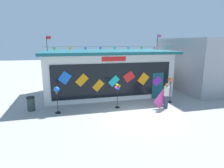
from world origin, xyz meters
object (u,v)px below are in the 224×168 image
object	(u,v)px
wind_spinner_center_left	(171,83)
person_near_camera	(166,96)
kite_shop_building	(106,72)
trash_bin	(31,104)
wind_spinner_far_left	(57,93)
wind_spinner_left	(118,90)
display_kite_on_ground	(162,98)

from	to	relation	value
wind_spinner_center_left	person_near_camera	bearing A→B (deg)	-130.32
kite_shop_building	wind_spinner_center_left	world-z (taller)	kite_shop_building
kite_shop_building	wind_spinner_center_left	bearing A→B (deg)	-43.60
person_near_camera	trash_bin	bearing A→B (deg)	100.79
kite_shop_building	wind_spinner_far_left	distance (m)	5.64
kite_shop_building	wind_spinner_left	size ratio (longest dim) A/B	6.03
wind_spinner_far_left	person_near_camera	bearing A→B (deg)	-6.62
kite_shop_building	wind_spinner_far_left	xyz separation A→B (m)	(-3.95, -3.99, -0.53)
wind_spinner_center_left	person_near_camera	size ratio (longest dim) A/B	1.09
kite_shop_building	display_kite_on_ground	world-z (taller)	kite_shop_building
trash_bin	wind_spinner_center_left	bearing A→B (deg)	-3.58
trash_bin	display_kite_on_ground	bearing A→B (deg)	-10.36
wind_spinner_far_left	wind_spinner_left	world-z (taller)	wind_spinner_left
wind_spinner_left	display_kite_on_ground	bearing A→B (deg)	-12.88
wind_spinner_far_left	wind_spinner_center_left	size ratio (longest dim) A/B	0.91
wind_spinner_left	display_kite_on_ground	world-z (taller)	wind_spinner_left
wind_spinner_far_left	wind_spinner_left	distance (m)	3.82
kite_shop_building	display_kite_on_ground	distance (m)	5.52
kite_shop_building	display_kite_on_ground	bearing A→B (deg)	-59.25
wind_spinner_center_left	wind_spinner_left	bearing A→B (deg)	-176.08
wind_spinner_far_left	wind_spinner_center_left	xyz separation A→B (m)	(7.84, 0.28, 0.14)
trash_bin	display_kite_on_ground	xyz separation A→B (m)	(8.37, -1.53, 0.21)
person_near_camera	trash_bin	xyz separation A→B (m)	(-8.58, 1.68, -0.40)
kite_shop_building	display_kite_on_ground	xyz separation A→B (m)	(2.76, -4.64, -1.16)
kite_shop_building	person_near_camera	bearing A→B (deg)	-58.21
kite_shop_building	trash_bin	distance (m)	6.56
wind_spinner_left	wind_spinner_center_left	distance (m)	4.04
kite_shop_building	wind_spinner_left	distance (m)	4.03
kite_shop_building	trash_bin	xyz separation A→B (m)	(-5.61, -3.11, -1.37)
trash_bin	wind_spinner_far_left	bearing A→B (deg)	-27.77
wind_spinner_far_left	trash_bin	xyz separation A→B (m)	(-1.66, 0.88, -0.84)
kite_shop_building	wind_spinner_center_left	xyz separation A→B (m)	(3.89, -3.70, -0.39)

